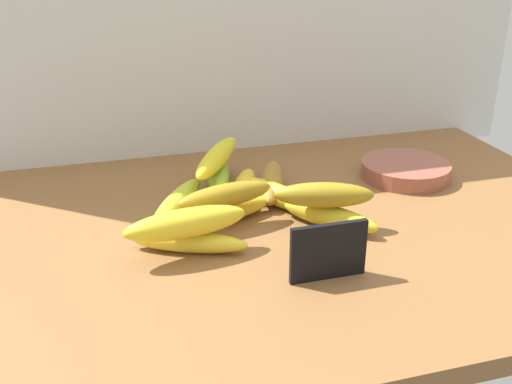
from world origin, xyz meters
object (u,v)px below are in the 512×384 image
at_px(fruit_bowl, 405,170).
at_px(banana_8, 217,157).
at_px(chalkboard_sign, 328,253).
at_px(banana_7, 178,203).
at_px(banana_0, 244,188).
at_px(banana_1, 270,182).
at_px(banana_9, 186,223).
at_px(banana_5, 330,216).
at_px(banana_4, 189,242).
at_px(banana_11, 324,195).
at_px(banana_3, 218,176).
at_px(banana_10, 225,195).
at_px(banana_6, 217,214).
at_px(banana_2, 275,194).

height_order(fruit_bowl, banana_8, banana_8).
bearing_deg(chalkboard_sign, banana_7, 122.31).
xyz_separation_m(fruit_bowl, banana_0, (-0.33, -0.01, 0.00)).
distance_m(fruit_bowl, banana_1, 0.27).
bearing_deg(banana_9, chalkboard_sign, -32.89).
bearing_deg(banana_1, banana_7, -168.21).
relative_size(chalkboard_sign, fruit_bowl, 0.64).
height_order(banana_5, banana_8, banana_8).
xyz_separation_m(banana_4, banana_11, (0.22, 0.02, 0.04)).
xyz_separation_m(banana_3, banana_8, (-0.00, -0.01, 0.04)).
xyz_separation_m(banana_1, banana_10, (-0.11, -0.11, 0.04)).
xyz_separation_m(fruit_bowl, banana_4, (-0.46, -0.17, 0.00)).
bearing_deg(banana_1, banana_10, -134.85).
bearing_deg(chalkboard_sign, banana_6, 118.70).
relative_size(banana_3, banana_11, 0.94).
bearing_deg(banana_6, banana_1, 38.85).
distance_m(banana_0, banana_7, 0.13).
relative_size(banana_2, banana_11, 1.15).
xyz_separation_m(banana_4, banana_5, (0.23, 0.02, 0.00)).
bearing_deg(banana_10, chalkboard_sign, -62.16).
distance_m(banana_3, banana_5, 0.25).
distance_m(banana_2, banana_9, 0.23).
bearing_deg(banana_9, banana_10, 44.50).
relative_size(banana_5, banana_11, 1.06).
bearing_deg(banana_8, fruit_bowl, -7.50).
bearing_deg(banana_4, banana_5, 4.35).
bearing_deg(banana_9, banana_11, 7.54).
bearing_deg(banana_8, banana_11, -57.40).
distance_m(banana_7, banana_8, 0.13).
relative_size(banana_3, banana_9, 0.81).
distance_m(banana_0, banana_3, 0.07).
xyz_separation_m(banana_4, banana_7, (0.00, 0.14, 0.00)).
height_order(banana_1, banana_7, banana_1).
relative_size(banana_1, banana_6, 0.90).
bearing_deg(chalkboard_sign, banana_5, 66.47).
height_order(chalkboard_sign, banana_8, chalkboard_sign).
height_order(banana_4, banana_6, banana_6).
bearing_deg(banana_5, banana_3, 123.34).
height_order(banana_4, banana_9, banana_9).
distance_m(banana_5, banana_10, 0.17).
bearing_deg(banana_5, fruit_bowl, 34.77).
distance_m(banana_3, banana_9, 0.26).
relative_size(banana_2, banana_4, 1.02).
xyz_separation_m(banana_4, banana_8, (0.09, 0.22, 0.05)).
relative_size(fruit_bowl, banana_1, 0.92).
relative_size(banana_1, banana_8, 0.90).
distance_m(chalkboard_sign, banana_8, 0.35).
bearing_deg(banana_3, banana_0, -61.76).
distance_m(banana_10, banana_11, 0.16).
distance_m(banana_6, banana_7, 0.08).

